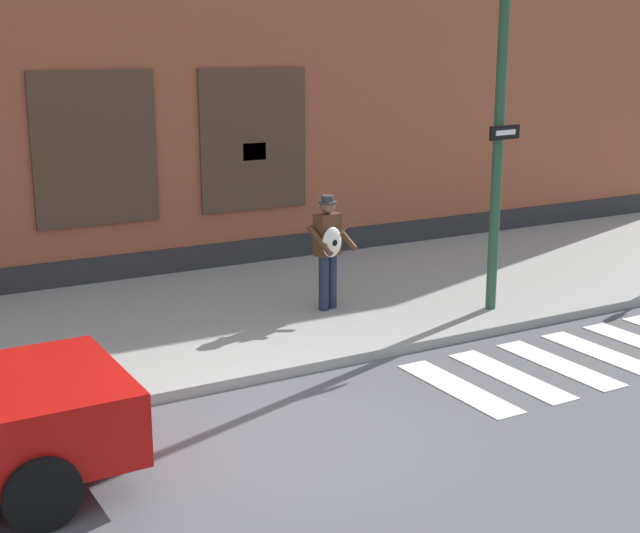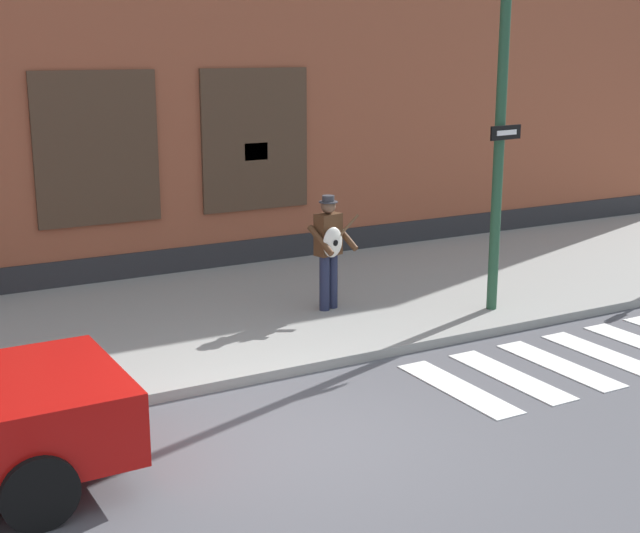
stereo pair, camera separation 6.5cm
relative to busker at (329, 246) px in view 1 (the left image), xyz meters
name	(u,v)px [view 1 (the left image)]	position (x,y,z in m)	size (l,w,h in m)	color
ground_plane	(293,439)	(-2.44, -3.45, -1.08)	(160.00, 160.00, 0.00)	#4C4C51
sidewalk	(156,326)	(-2.44, 0.66, -1.02)	(28.00, 5.11, 0.12)	gray
building_backdrop	(56,40)	(-2.44, 5.21, 2.91)	(28.00, 4.06, 8.00)	brown
crosswalk	(604,354)	(2.29, -3.19, -1.08)	(5.20, 1.90, 0.01)	silver
busker	(329,246)	(0.00, 0.00, 0.00)	(0.77, 0.63, 1.69)	#1E233D
traffic_light	(574,56)	(2.27, -2.33, 2.70)	(0.84, 3.20, 5.28)	#234C33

